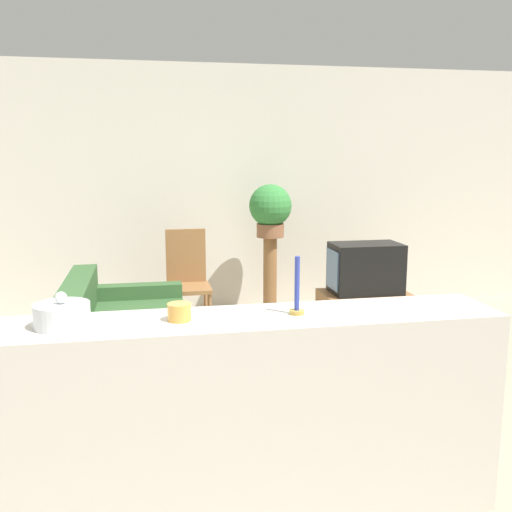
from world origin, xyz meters
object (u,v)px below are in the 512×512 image
couch (123,347)px  potted_plant (270,209)px  television (365,268)px  wooden_chair (187,277)px  decorative_bowl (62,315)px

couch → potted_plant: size_ratio=3.17×
couch → television: (2.29, 0.82, 0.37)m
wooden_chair → potted_plant: (0.89, 0.21, 0.64)m
potted_plant → decorative_bowl: bearing=-116.9°
couch → potted_plant: (1.48, 1.43, 0.91)m
potted_plant → television: bearing=-37.1°
decorative_bowl → wooden_chair: bearing=76.1°
couch → decorative_bowl: decorative_bowl is taller
television → potted_plant: 1.15m
television → potted_plant: potted_plant is taller
television → decorative_bowl: bearing=-133.1°
television → decorative_bowl: 3.61m
couch → television: television is taller
couch → wooden_chair: size_ratio=1.71×
decorative_bowl → potted_plant: bearing=63.1°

